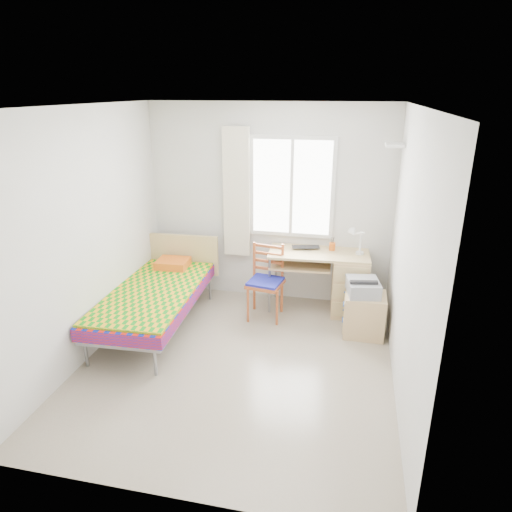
{
  "coord_description": "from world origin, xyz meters",
  "views": [
    {
      "loc": [
        1.07,
        -4.02,
        2.74
      ],
      "look_at": [
        0.09,
        0.55,
        1.02
      ],
      "focal_mm": 32.0,
      "sensor_mm": 36.0,
      "label": 1
    }
  ],
  "objects": [
    {
      "name": "wall_left",
      "position": [
        -1.6,
        0.0,
        1.3
      ],
      "size": [
        0.0,
        3.5,
        3.5
      ],
      "primitive_type": "plane",
      "rotation": [
        1.57,
        0.0,
        1.57
      ],
      "color": "silver",
      "rests_on": "ground"
    },
    {
      "name": "pen_cup",
      "position": [
        0.86,
        1.59,
        0.84
      ],
      "size": [
        0.09,
        0.09,
        0.1
      ],
      "primitive_type": "cylinder",
      "rotation": [
        0.0,
        0.0,
        0.23
      ],
      "color": "orange",
      "rests_on": "desk"
    },
    {
      "name": "wall_back",
      "position": [
        0.0,
        1.75,
        1.3
      ],
      "size": [
        3.2,
        0.0,
        3.2
      ],
      "primitive_type": "plane",
      "rotation": [
        1.57,
        0.0,
        0.0
      ],
      "color": "silver",
      "rests_on": "ground"
    },
    {
      "name": "laptop",
      "position": [
        0.54,
        1.53,
        0.8
      ],
      "size": [
        0.4,
        0.3,
        0.03
      ],
      "primitive_type": "imported",
      "rotation": [
        0.0,
        0.0,
        0.21
      ],
      "color": "black",
      "rests_on": "desk"
    },
    {
      "name": "chair",
      "position": [
        0.09,
        1.14,
        0.53
      ],
      "size": [
        0.47,
        0.47,
        0.94
      ],
      "rotation": [
        0.0,
        0.0,
        -0.17
      ],
      "color": "#A1451F",
      "rests_on": "floor"
    },
    {
      "name": "desk",
      "position": [
        1.04,
        1.47,
        0.43
      ],
      "size": [
        1.29,
        0.65,
        0.79
      ],
      "rotation": [
        0.0,
        0.0,
        0.05
      ],
      "color": "tan",
      "rests_on": "floor"
    },
    {
      "name": "book",
      "position": [
        0.52,
        1.48,
        0.59
      ],
      "size": [
        0.23,
        0.27,
        0.02
      ],
      "primitive_type": "imported",
      "rotation": [
        0.0,
        0.0,
        0.3
      ],
      "color": "gray",
      "rests_on": "desk"
    },
    {
      "name": "task_lamp",
      "position": [
        1.15,
        1.39,
        1.03
      ],
      "size": [
        0.22,
        0.32,
        0.39
      ],
      "rotation": [
        0.0,
        0.0,
        0.14
      ],
      "color": "white",
      "rests_on": "desk"
    },
    {
      "name": "bed",
      "position": [
        -1.14,
        0.6,
        0.43
      ],
      "size": [
        1.03,
        2.08,
        0.89
      ],
      "rotation": [
        0.0,
        0.0,
        0.04
      ],
      "color": "gray",
      "rests_on": "floor"
    },
    {
      "name": "wall_right",
      "position": [
        1.6,
        0.0,
        1.3
      ],
      "size": [
        0.0,
        3.5,
        3.5
      ],
      "primitive_type": "plane",
      "rotation": [
        1.57,
        0.0,
        -1.57
      ],
      "color": "silver",
      "rests_on": "ground"
    },
    {
      "name": "floor",
      "position": [
        0.0,
        0.0,
        0.0
      ],
      "size": [
        3.5,
        3.5,
        0.0
      ],
      "primitive_type": "plane",
      "color": "#BCAD93",
      "rests_on": "ground"
    },
    {
      "name": "floating_shelf",
      "position": [
        1.49,
        1.4,
        2.15
      ],
      "size": [
        0.2,
        0.32,
        0.03
      ],
      "primitive_type": "cube",
      "color": "white",
      "rests_on": "wall_right"
    },
    {
      "name": "cabinet",
      "position": [
        1.3,
        0.91,
        0.25
      ],
      "size": [
        0.47,
        0.42,
        0.51
      ],
      "rotation": [
        0.0,
        0.0,
        -0.01
      ],
      "color": "tan",
      "rests_on": "floor"
    },
    {
      "name": "printer",
      "position": [
        1.27,
        0.94,
        0.59
      ],
      "size": [
        0.41,
        0.46,
        0.18
      ],
      "rotation": [
        0.0,
        0.0,
        0.17
      ],
      "color": "gray",
      "rests_on": "cabinet"
    },
    {
      "name": "window",
      "position": [
        0.3,
        1.73,
        1.55
      ],
      "size": [
        1.1,
        0.04,
        1.3
      ],
      "color": "white",
      "rests_on": "wall_back"
    },
    {
      "name": "curtain",
      "position": [
        -0.42,
        1.68,
        1.45
      ],
      "size": [
        0.35,
        0.05,
        1.7
      ],
      "primitive_type": "cube",
      "color": "beige",
      "rests_on": "wall_back"
    },
    {
      "name": "ceiling",
      "position": [
        0.0,
        0.0,
        2.6
      ],
      "size": [
        3.5,
        3.5,
        0.0
      ],
      "primitive_type": "plane",
      "rotation": [
        3.14,
        0.0,
        0.0
      ],
      "color": "white",
      "rests_on": "wall_back"
    }
  ]
}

